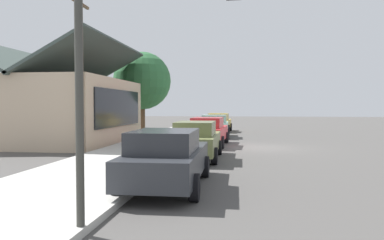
% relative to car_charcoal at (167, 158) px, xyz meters
% --- Properties ---
extents(ground_plane, '(120.00, 120.00, 0.00)m').
position_rel_car_charcoal_xyz_m(ground_plane, '(10.44, -2.87, -0.82)').
color(ground_plane, '#4C4947').
extents(sidewalk_curb, '(60.00, 4.20, 0.16)m').
position_rel_car_charcoal_xyz_m(sidewalk_curb, '(10.44, 2.73, -0.74)').
color(sidewalk_curb, '#B2AFA8').
rests_on(sidewalk_curb, ground).
extents(car_charcoal, '(4.92, 2.07, 1.59)m').
position_rel_car_charcoal_xyz_m(car_charcoal, '(0.00, 0.00, 0.00)').
color(car_charcoal, '#2D3035').
rests_on(car_charcoal, ground).
extents(car_olive, '(4.69, 1.93, 1.59)m').
position_rel_car_charcoal_xyz_m(car_olive, '(5.55, -0.14, -0.00)').
color(car_olive, olive).
rests_on(car_olive, ground).
extents(car_cherry, '(4.89, 2.14, 1.59)m').
position_rel_car_charcoal_xyz_m(car_cherry, '(11.04, -0.15, -0.00)').
color(car_cherry, red).
rests_on(car_cherry, ground).
extents(car_seafoam, '(4.42, 2.19, 1.59)m').
position_rel_car_charcoal_xyz_m(car_seafoam, '(16.84, -0.09, -0.00)').
color(car_seafoam, '#9ED1BC').
rests_on(car_seafoam, ground).
extents(car_mustard, '(4.46, 2.16, 1.59)m').
position_rel_car_charcoal_xyz_m(car_mustard, '(22.73, -0.04, -0.00)').
color(car_mustard, gold).
rests_on(car_mustard, ground).
extents(storefront_building, '(10.31, 8.08, 6.03)m').
position_rel_car_charcoal_xyz_m(storefront_building, '(11.70, 9.12, 1.25)').
color(storefront_building, '#CCB293').
rests_on(storefront_building, ground).
extents(shade_tree, '(4.48, 4.48, 6.43)m').
position_rel_car_charcoal_xyz_m(shade_tree, '(18.73, 5.71, 3.36)').
color(shade_tree, brown).
rests_on(shade_tree, ground).
extents(traffic_light_main, '(0.37, 2.79, 5.20)m').
position_rel_car_charcoal_xyz_m(traffic_light_main, '(-3.94, -0.33, 2.67)').
color(traffic_light_main, '#383833').
rests_on(traffic_light_main, ground).
extents(utility_pole_wooden, '(1.80, 0.24, 7.50)m').
position_rel_car_charcoal_xyz_m(utility_pole_wooden, '(6.55, 5.33, 3.11)').
color(utility_pole_wooden, brown).
rests_on(utility_pole_wooden, ground).
extents(fire_hydrant_red, '(0.22, 0.22, 0.71)m').
position_rel_car_charcoal_xyz_m(fire_hydrant_red, '(8.19, 1.33, -0.32)').
color(fire_hydrant_red, red).
rests_on(fire_hydrant_red, sidewalk_curb).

